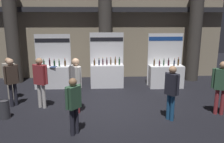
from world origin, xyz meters
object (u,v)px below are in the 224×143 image
object	(u,v)px
exhibitor_booth_1	(107,73)
visitor_3	(172,88)
exhibitor_booth_0	(53,74)
visitor_8	(10,75)
visitor_0	(12,78)
visitor_4	(74,102)
trash_bin	(4,109)
exhibitor_booth_2	(166,74)
visitor_5	(40,78)
visitor_2	(76,80)
visitor_6	(221,83)

from	to	relation	value
exhibitor_booth_1	visitor_3	size ratio (longest dim) A/B	1.42
exhibitor_booth_0	visitor_8	bearing A→B (deg)	-131.14
exhibitor_booth_1	visitor_0	world-z (taller)	exhibitor_booth_1
visitor_4	visitor_8	xyz separation A→B (m)	(-2.76, 2.92, 0.04)
trash_bin	visitor_4	xyz separation A→B (m)	(2.32, -1.13, 0.63)
exhibitor_booth_1	visitor_8	size ratio (longest dim) A/B	1.50
visitor_3	visitor_4	world-z (taller)	visitor_3
exhibitor_booth_2	visitor_5	xyz separation A→B (m)	(-5.03, -2.25, 0.47)
exhibitor_booth_1	visitor_5	world-z (taller)	exhibitor_booth_1
exhibitor_booth_1	visitor_5	xyz separation A→B (m)	(-2.37, -2.44, 0.45)
exhibitor_booth_1	trash_bin	size ratio (longest dim) A/B	4.08
trash_bin	visitor_3	distance (m)	5.24
visitor_5	visitor_2	bearing A→B (deg)	6.01
visitor_4	exhibitor_booth_2	bearing A→B (deg)	-179.97
exhibitor_booth_2	trash_bin	distance (m)	6.76
exhibitor_booth_0	exhibitor_booth_1	size ratio (longest dim) A/B	0.97
exhibitor_booth_2	visitor_4	bearing A→B (deg)	-131.00
visitor_6	visitor_3	bearing A→B (deg)	31.61
visitor_0	visitor_4	world-z (taller)	visitor_0
exhibitor_booth_1	visitor_4	distance (m)	4.55
visitor_5	visitor_8	xyz separation A→B (m)	(-1.41, 0.94, -0.10)
visitor_2	visitor_4	bearing A→B (deg)	-23.71
exhibitor_booth_1	exhibitor_booth_0	bearing A→B (deg)	179.79
visitor_2	exhibitor_booth_0	bearing A→B (deg)	178.37
exhibitor_booth_0	visitor_3	bearing A→B (deg)	-40.45
visitor_8	visitor_4	bearing A→B (deg)	146.16
visitor_8	trash_bin	bearing A→B (deg)	116.68
exhibitor_booth_2	trash_bin	world-z (taller)	exhibitor_booth_2
exhibitor_booth_2	visitor_4	size ratio (longest dim) A/B	1.52
visitor_2	exhibitor_booth_2	bearing A→B (deg)	98.99
visitor_3	visitor_5	world-z (taller)	visitor_5
exhibitor_booth_2	exhibitor_booth_0	bearing A→B (deg)	177.77
exhibitor_booth_1	visitor_3	world-z (taller)	exhibitor_booth_1
trash_bin	visitor_8	xyz separation A→B (m)	(-0.44, 1.79, 0.67)
visitor_6	visitor_5	bearing A→B (deg)	11.99
visitor_6	visitor_8	xyz separation A→B (m)	(-7.35, 1.81, -0.09)
trash_bin	visitor_5	bearing A→B (deg)	41.36
exhibitor_booth_0	visitor_0	bearing A→B (deg)	-113.18
visitor_4	exhibitor_booth_1	bearing A→B (deg)	-151.84
visitor_2	visitor_4	world-z (taller)	visitor_2
visitor_5	visitor_0	bearing A→B (deg)	-165.38
visitor_0	visitor_6	bearing A→B (deg)	122.94
visitor_3	visitor_6	distance (m)	1.76
exhibitor_booth_0	visitor_3	distance (m)	5.67
visitor_5	visitor_6	xyz separation A→B (m)	(5.94, -0.87, -0.01)
exhibitor_booth_2	visitor_4	xyz separation A→B (m)	(-3.68, -4.23, 0.32)
exhibitor_booth_1	visitor_5	distance (m)	3.43
exhibitor_booth_1	visitor_3	bearing A→B (deg)	-63.18
visitor_0	exhibitor_booth_0	bearing A→B (deg)	-161.47
exhibitor_booth_1	exhibitor_booth_2	size ratio (longest dim) A/B	1.01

